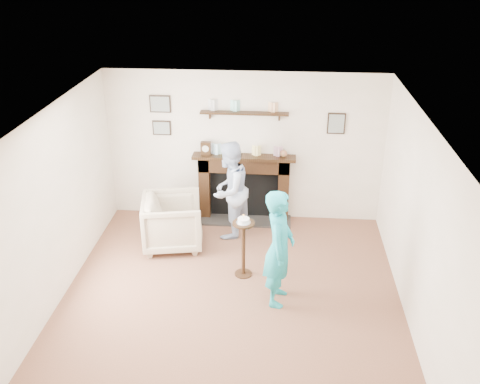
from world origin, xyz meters
name	(u,v)px	position (x,y,z in m)	size (l,w,h in m)	color
ground	(230,304)	(0.00, 0.00, 0.00)	(5.00, 5.00, 0.00)	brown
room_shell	(234,170)	(0.00, 0.69, 1.62)	(4.54, 5.02, 2.52)	beige
armchair	(174,244)	(-1.02, 1.42, 0.00)	(0.87, 0.89, 0.81)	tan
man	(230,234)	(-0.19, 1.82, 0.00)	(0.77, 0.60, 1.57)	silver
woman	(277,299)	(0.62, 0.15, 0.00)	(0.58, 0.38, 1.59)	#20A1B5
pedestal_table	(243,238)	(0.12, 0.70, 0.59)	(0.30, 0.30, 0.97)	black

